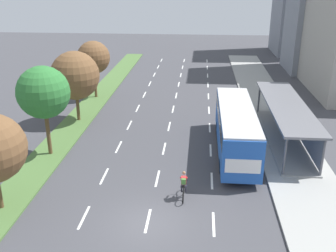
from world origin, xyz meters
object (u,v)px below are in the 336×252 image
at_px(cyclist, 184,186).
at_px(bus_shelter, 289,118).
at_px(median_tree_fourth, 93,58).
at_px(bus, 236,126).
at_px(median_tree_third, 75,76).
at_px(median_tree_second, 43,93).

bearing_deg(cyclist, bus_shelter, 50.05).
bearing_deg(median_tree_fourth, cyclist, -61.86).
bearing_deg(bus, median_tree_third, 158.26).
xyz_separation_m(cyclist, median_tree_third, (-10.00, 12.12, 3.38)).
xyz_separation_m(bus, median_tree_second, (-13.41, -1.71, 2.66)).
xyz_separation_m(bus_shelter, median_tree_fourth, (-18.01, 9.95, 2.45)).
distance_m(bus_shelter, median_tree_third, 18.12).
distance_m(cyclist, median_tree_second, 11.83).
bearing_deg(median_tree_second, median_tree_fourth, 91.28).
bearing_deg(bus, median_tree_second, -172.75).
height_order(cyclist, median_tree_fourth, median_tree_fourth).
relative_size(bus, median_tree_third, 1.83).
bearing_deg(bus, median_tree_fourth, 137.82).
distance_m(bus, median_tree_fourth, 18.66).
xyz_separation_m(cyclist, median_tree_second, (-9.95, 5.05, 3.93)).
xyz_separation_m(bus, cyclist, (-3.46, -6.76, -1.28)).
bearing_deg(cyclist, bus, 62.87).
bearing_deg(bus_shelter, median_tree_third, 170.77).
bearing_deg(bus_shelter, median_tree_fourth, 151.07).
height_order(bus_shelter, median_tree_third, median_tree_third).
relative_size(bus_shelter, median_tree_third, 2.15).
xyz_separation_m(bus_shelter, bus, (-4.28, -2.49, 0.20)).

